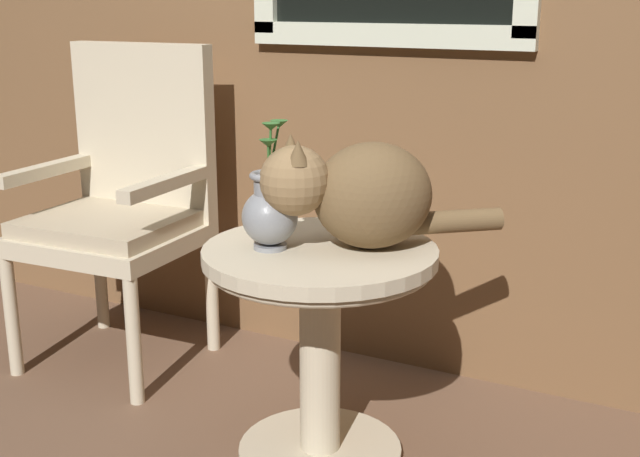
% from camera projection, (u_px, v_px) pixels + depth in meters
% --- Properties ---
extents(ground_plane, '(6.00, 6.00, 0.00)m').
position_uv_depth(ground_plane, '(274.00, 457.00, 2.22)').
color(ground_plane, brown).
extents(wicker_side_table, '(0.60, 0.60, 0.59)m').
position_uv_depth(wicker_side_table, '(320.00, 313.00, 2.12)').
color(wicker_side_table, beige).
rests_on(wicker_side_table, ground_plane).
extents(wicker_chair, '(0.55, 0.51, 1.05)m').
position_uv_depth(wicker_chair, '(123.00, 196.00, 2.73)').
color(wicker_chair, beige).
rests_on(wicker_chair, ground_plane).
extents(cat, '(0.52, 0.45, 0.29)m').
position_uv_depth(cat, '(360.00, 193.00, 2.04)').
color(cat, brown).
rests_on(cat, wicker_side_table).
extents(pewter_vase_with_ivy, '(0.14, 0.14, 0.32)m').
position_uv_depth(pewter_vase_with_ivy, '(270.00, 211.00, 2.03)').
color(pewter_vase_with_ivy, gray).
rests_on(pewter_vase_with_ivy, wicker_side_table).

